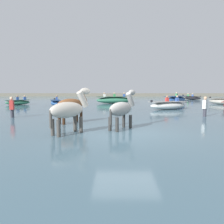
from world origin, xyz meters
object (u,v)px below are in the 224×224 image
at_px(horse_lead_chestnut, 72,106).
at_px(boat_distant_west, 176,100).
at_px(horse_flank_pinto, 69,111).
at_px(boat_distant_east, 223,101).
at_px(boat_near_starboard, 168,105).
at_px(boat_mid_channel, 18,102).
at_px(boat_near_port, 114,100).
at_px(person_wading_mid, 205,109).
at_px(horse_trailing_grey, 122,110).
at_px(boat_far_offshore, 192,98).
at_px(person_wading_close, 12,110).
at_px(boat_mid_outer, 55,103).

xyz_separation_m(horse_lead_chestnut, boat_distant_west, (9.43, 15.02, -0.45)).
bearing_deg(horse_flank_pinto, boat_distant_east, 48.79).
height_order(boat_near_starboard, boat_mid_channel, boat_near_starboard).
xyz_separation_m(boat_near_port, boat_mid_channel, (-10.16, -2.39, -0.13)).
xyz_separation_m(boat_distant_east, person_wading_mid, (-6.16, -10.14, 0.14)).
relative_size(boat_distant_west, boat_distant_east, 1.19).
xyz_separation_m(boat_near_starboard, person_wading_mid, (1.11, -4.59, 0.13)).
bearing_deg(horse_lead_chestnut, horse_trailing_grey, -35.03).
xyz_separation_m(horse_flank_pinto, boat_distant_east, (13.38, 15.27, -0.53)).
xyz_separation_m(horse_trailing_grey, boat_near_port, (-0.32, 16.04, -0.41)).
height_order(boat_distant_east, boat_mid_channel, boat_mid_channel).
distance_m(boat_far_offshore, boat_distant_east, 10.71).
bearing_deg(boat_mid_channel, horse_flank_pinto, -59.80).
relative_size(horse_lead_chestnut, person_wading_mid, 1.31).
bearing_deg(boat_mid_channel, boat_near_port, 13.24).
bearing_deg(person_wading_mid, boat_distant_east, 58.70).
xyz_separation_m(boat_mid_channel, person_wading_mid, (15.69, -9.42, 0.19)).
height_order(boat_distant_west, person_wading_mid, boat_distant_west).
distance_m(person_wading_mid, person_wading_close, 11.54).
bearing_deg(boat_near_starboard, boat_mid_channel, 161.66).
relative_size(boat_near_port, boat_distant_west, 1.07).
height_order(horse_trailing_grey, person_wading_mid, horse_trailing_grey).
xyz_separation_m(boat_far_offshore, boat_mid_outer, (-18.16, -12.37, 0.02)).
distance_m(boat_near_port, person_wading_mid, 13.04).
bearing_deg(boat_mid_outer, boat_mid_channel, 167.28).
distance_m(horse_lead_chestnut, boat_near_port, 14.51).
relative_size(boat_distant_west, person_wading_mid, 2.47).
height_order(boat_near_starboard, boat_near_port, boat_near_port).
xyz_separation_m(horse_trailing_grey, boat_distant_east, (11.37, 14.37, -0.49)).
bearing_deg(boat_mid_channel, horse_trailing_grey, -52.48).
height_order(horse_lead_chestnut, boat_far_offshore, horse_lead_chestnut).
bearing_deg(boat_distant_west, boat_far_offshore, 59.68).
xyz_separation_m(boat_near_starboard, boat_mid_outer, (-10.34, 3.88, -0.05)).
bearing_deg(boat_distant_east, person_wading_mid, -121.30).
bearing_deg(person_wading_mid, boat_mid_outer, 143.55).
xyz_separation_m(boat_near_port, boat_distant_west, (7.35, 0.67, 0.01)).
height_order(horse_flank_pinto, boat_distant_east, horse_flank_pinto).
xyz_separation_m(boat_distant_west, boat_mid_outer, (-13.27, -4.02, -0.13)).
distance_m(horse_flank_pinto, person_wading_mid, 8.87).
distance_m(boat_distant_east, boat_mid_channel, 21.86).
relative_size(horse_flank_pinto, boat_near_starboard, 0.62).
height_order(boat_near_port, boat_mid_outer, boat_near_port).
height_order(boat_mid_outer, person_wading_close, person_wading_close).
relative_size(horse_lead_chestnut, horse_trailing_grey, 1.04).
xyz_separation_m(boat_near_port, boat_far_offshore, (12.23, 9.03, -0.13)).
bearing_deg(boat_distant_west, boat_near_starboard, -110.36).
relative_size(boat_near_port, person_wading_close, 2.65).
bearing_deg(boat_distant_east, boat_near_starboard, -142.66).
height_order(horse_lead_chestnut, horse_trailing_grey, horse_lead_chestnut).
distance_m(boat_distant_west, person_wading_mid, 12.61).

